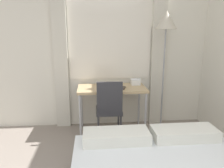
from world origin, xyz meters
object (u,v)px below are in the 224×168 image
object	(u,v)px
standing_lamp	(166,29)
desk	(112,91)
book	(116,87)
telephone	(135,82)
desk_chair	(109,107)

from	to	relation	value
standing_lamp	desk	bearing A→B (deg)	173.89
book	telephone	bearing A→B (deg)	31.51
desk_chair	desk	bearing A→B (deg)	77.62
desk	book	distance (m)	0.13
desk	desk_chair	xyz separation A→B (m)	(-0.07, -0.28, -0.17)
standing_lamp	telephone	size ratio (longest dim) A/B	11.42
desk_chair	telephone	distance (m)	0.70
desk_chair	standing_lamp	xyz separation A→B (m)	(0.89, 0.19, 1.16)
desk_chair	book	world-z (taller)	desk_chair
standing_lamp	book	bearing A→B (deg)	179.21
desk_chair	telephone	world-z (taller)	desk_chair
telephone	standing_lamp	bearing A→B (deg)	-29.01
desk	book	world-z (taller)	book
standing_lamp	telephone	bearing A→B (deg)	150.99
telephone	book	size ratio (longest dim) A/B	0.56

